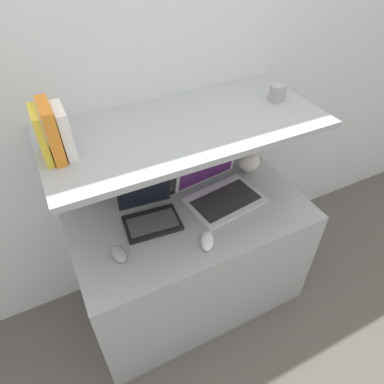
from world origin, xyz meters
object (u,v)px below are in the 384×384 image
(laptop_small, at_px, (150,213))
(book_white, at_px, (64,131))
(book_orange, at_px, (51,131))
(book_yellow, at_px, (41,136))
(second_mouse, at_px, (119,254))
(shelf_gadget, at_px, (277,93))
(table_lamp, at_px, (251,144))
(router_box, at_px, (169,180))
(laptop_large, at_px, (219,189))
(computer_mouse, at_px, (207,241))

(laptop_small, distance_m, book_white, 0.61)
(book_orange, height_order, book_white, book_orange)
(book_yellow, relative_size, book_white, 1.03)
(second_mouse, relative_size, shelf_gadget, 1.50)
(table_lamp, xyz_separation_m, router_box, (-0.49, 0.03, -0.11))
(book_yellow, xyz_separation_m, book_white, (0.08, 0.00, -0.00))
(shelf_gadget, bearing_deg, book_white, 180.00)
(table_lamp, distance_m, laptop_large, 0.33)
(table_lamp, height_order, book_white, book_white)
(table_lamp, bearing_deg, router_box, 176.16)
(table_lamp, distance_m, computer_mouse, 0.64)
(laptop_large, xyz_separation_m, book_orange, (-0.71, 0.00, 0.54))
(shelf_gadget, bearing_deg, book_orange, 180.00)
(computer_mouse, distance_m, book_orange, 0.81)
(computer_mouse, xyz_separation_m, shelf_gadget, (0.50, 0.26, 0.51))
(book_white, relative_size, shelf_gadget, 2.51)
(laptop_large, distance_m, router_box, 0.27)
(router_box, xyz_separation_m, book_yellow, (-0.53, -0.16, 0.51))
(table_lamp, relative_size, book_orange, 1.45)
(second_mouse, height_order, shelf_gadget, shelf_gadget)
(laptop_small, bearing_deg, table_lamp, 10.78)
(laptop_large, bearing_deg, computer_mouse, -128.99)
(router_box, height_order, book_orange, book_orange)
(laptop_large, relative_size, laptop_small, 1.47)
(computer_mouse, height_order, book_orange, book_orange)
(laptop_large, height_order, router_box, laptop_large)
(table_lamp, xyz_separation_m, book_yellow, (-1.02, -0.13, 0.41))
(book_orange, distance_m, shelf_gadget, 1.00)
(computer_mouse, height_order, router_box, router_box)
(table_lamp, relative_size, shelf_gadget, 4.04)
(second_mouse, distance_m, book_white, 0.59)
(computer_mouse, bearing_deg, shelf_gadget, 27.99)
(computer_mouse, bearing_deg, book_orange, 152.29)
(computer_mouse, relative_size, book_white, 0.71)
(shelf_gadget, bearing_deg, laptop_large, -179.31)
(table_lamp, relative_size, second_mouse, 2.69)
(second_mouse, height_order, router_box, router_box)
(laptop_large, xyz_separation_m, book_white, (-0.67, 0.00, 0.53))
(second_mouse, xyz_separation_m, book_orange, (-0.12, 0.16, 0.57))
(book_yellow, bearing_deg, book_orange, 0.00)
(computer_mouse, distance_m, book_yellow, 0.83)
(computer_mouse, height_order, book_yellow, book_yellow)
(laptop_small, height_order, book_white, book_white)
(laptop_small, relative_size, router_box, 1.96)
(laptop_small, bearing_deg, second_mouse, -143.17)
(table_lamp, distance_m, book_white, 1.03)
(laptop_small, distance_m, router_box, 0.24)
(second_mouse, bearing_deg, laptop_small, 36.83)
(computer_mouse, height_order, book_white, book_white)
(laptop_large, relative_size, computer_mouse, 3.21)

